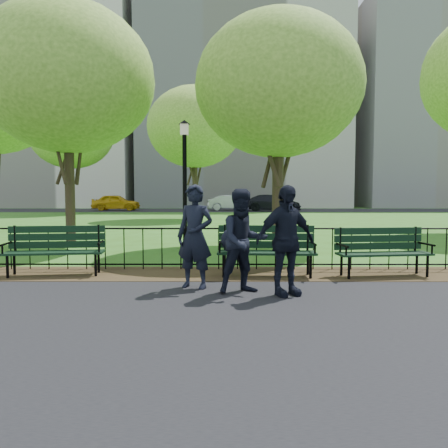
{
  "coord_description": "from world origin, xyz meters",
  "views": [
    {
      "loc": [
        -0.06,
        -7.15,
        1.62
      ],
      "look_at": [
        -0.09,
        1.5,
        1.01
      ],
      "focal_mm": 35.0,
      "sensor_mm": 36.0,
      "label": 1
    }
  ],
  "objects_px": {
    "park_bench_main": "(252,243)",
    "person_right": "(285,240)",
    "park_bench_right_a": "(382,246)",
    "tree_near_e": "(279,86)",
    "tree_near_w": "(67,79)",
    "person_left": "(195,236)",
    "taxi": "(116,202)",
    "sedan_dark": "(272,203)",
    "sedan_silver": "(230,203)",
    "tree_far_w": "(71,133)",
    "person_mid": "(244,241)",
    "tree_far_c": "(195,127)",
    "park_bench_left_a": "(56,245)",
    "lamppost": "(185,179)"
  },
  "relations": [
    {
      "from": "park_bench_left_a",
      "to": "tree_near_w",
      "type": "xyz_separation_m",
      "value": [
        -1.36,
        4.68,
        4.42
      ]
    },
    {
      "from": "lamppost",
      "to": "tree_near_e",
      "type": "bearing_deg",
      "value": 4.96
    },
    {
      "from": "tree_far_w",
      "to": "sedan_dark",
      "type": "xyz_separation_m",
      "value": [
        16.41,
        5.12,
        -5.6
      ]
    },
    {
      "from": "tree_far_w",
      "to": "person_right",
      "type": "xyz_separation_m",
      "value": [
        13.06,
        -27.83,
        -5.49
      ]
    },
    {
      "from": "tree_far_c",
      "to": "person_right",
      "type": "bearing_deg",
      "value": -82.16
    },
    {
      "from": "park_bench_left_a",
      "to": "park_bench_right_a",
      "type": "bearing_deg",
      "value": -8.14
    },
    {
      "from": "taxi",
      "to": "sedan_silver",
      "type": "height_order",
      "value": "taxi"
    },
    {
      "from": "tree_far_c",
      "to": "tree_far_w",
      "type": "bearing_deg",
      "value": 145.02
    },
    {
      "from": "tree_far_w",
      "to": "tree_near_e",
      "type": "bearing_deg",
      "value": -57.61
    },
    {
      "from": "tree_near_w",
      "to": "tree_far_c",
      "type": "xyz_separation_m",
      "value": [
        2.8,
        14.28,
        0.72
      ]
    },
    {
      "from": "person_mid",
      "to": "sedan_silver",
      "type": "height_order",
      "value": "person_mid"
    },
    {
      "from": "tree_far_w",
      "to": "person_mid",
      "type": "height_order",
      "value": "tree_far_w"
    },
    {
      "from": "tree_near_w",
      "to": "tree_near_e",
      "type": "relative_size",
      "value": 1.05
    },
    {
      "from": "sedan_dark",
      "to": "person_left",
      "type": "bearing_deg",
      "value": -177.69
    },
    {
      "from": "park_bench_left_a",
      "to": "sedan_dark",
      "type": "xyz_separation_m",
      "value": [
        7.64,
        31.23,
        0.16
      ]
    },
    {
      "from": "park_bench_left_a",
      "to": "person_right",
      "type": "xyz_separation_m",
      "value": [
        4.3,
        -1.72,
        0.28
      ]
    },
    {
      "from": "tree_near_w",
      "to": "person_right",
      "type": "relative_size",
      "value": 4.16
    },
    {
      "from": "sedan_silver",
      "to": "park_bench_left_a",
      "type": "bearing_deg",
      "value": 169.47
    },
    {
      "from": "person_left",
      "to": "taxi",
      "type": "height_order",
      "value": "person_left"
    },
    {
      "from": "tree_near_w",
      "to": "sedan_silver",
      "type": "relative_size",
      "value": 1.64
    },
    {
      "from": "tree_near_e",
      "to": "person_mid",
      "type": "relative_size",
      "value": 4.09
    },
    {
      "from": "person_left",
      "to": "taxi",
      "type": "xyz_separation_m",
      "value": [
        -9.9,
        34.24,
        -0.11
      ]
    },
    {
      "from": "person_right",
      "to": "sedan_silver",
      "type": "xyz_separation_m",
      "value": [
        -0.45,
        34.61,
        -0.14
      ]
    },
    {
      "from": "park_bench_main",
      "to": "person_right",
      "type": "distance_m",
      "value": 1.66
    },
    {
      "from": "park_bench_right_a",
      "to": "tree_near_e",
      "type": "bearing_deg",
      "value": 100.5
    },
    {
      "from": "tree_near_w",
      "to": "person_right",
      "type": "xyz_separation_m",
      "value": [
        5.65,
        -6.41,
        -4.14
      ]
    },
    {
      "from": "tree_far_w",
      "to": "taxi",
      "type": "height_order",
      "value": "tree_far_w"
    },
    {
      "from": "person_right",
      "to": "sedan_silver",
      "type": "bearing_deg",
      "value": 66.5
    },
    {
      "from": "lamppost",
      "to": "sedan_silver",
      "type": "height_order",
      "value": "lamppost"
    },
    {
      "from": "tree_near_w",
      "to": "taxi",
      "type": "height_order",
      "value": "tree_near_w"
    },
    {
      "from": "person_left",
      "to": "person_right",
      "type": "xyz_separation_m",
      "value": [
        1.46,
        -0.53,
        -0.01
      ]
    },
    {
      "from": "person_mid",
      "to": "taxi",
      "type": "xyz_separation_m",
      "value": [
        -10.71,
        34.59,
        -0.07
      ]
    },
    {
      "from": "person_left",
      "to": "person_right",
      "type": "bearing_deg",
      "value": 1.28
    },
    {
      "from": "park_bench_main",
      "to": "park_bench_right_a",
      "type": "bearing_deg",
      "value": 4.3
    },
    {
      "from": "tree_near_w",
      "to": "person_left",
      "type": "distance_m",
      "value": 8.32
    },
    {
      "from": "tree_near_w",
      "to": "sedan_dark",
      "type": "distance_m",
      "value": 28.35
    },
    {
      "from": "tree_far_w",
      "to": "sedan_dark",
      "type": "distance_m",
      "value": 18.08
    },
    {
      "from": "park_bench_right_a",
      "to": "sedan_dark",
      "type": "xyz_separation_m",
      "value": [
        1.23,
        31.3,
        0.18
      ]
    },
    {
      "from": "tree_far_w",
      "to": "person_left",
      "type": "relative_size",
      "value": 5.21
    },
    {
      "from": "park_bench_right_a",
      "to": "person_mid",
      "type": "height_order",
      "value": "person_mid"
    },
    {
      "from": "park_bench_main",
      "to": "person_left",
      "type": "distance_m",
      "value": 1.5
    },
    {
      "from": "tree_far_c",
      "to": "person_left",
      "type": "distance_m",
      "value": 20.78
    },
    {
      "from": "sedan_dark",
      "to": "sedan_silver",
      "type": "bearing_deg",
      "value": 77.22
    },
    {
      "from": "person_mid",
      "to": "person_right",
      "type": "distance_m",
      "value": 0.67
    },
    {
      "from": "lamppost",
      "to": "tree_far_w",
      "type": "bearing_deg",
      "value": 116.61
    },
    {
      "from": "person_left",
      "to": "taxi",
      "type": "distance_m",
      "value": 35.64
    },
    {
      "from": "taxi",
      "to": "sedan_silver",
      "type": "xyz_separation_m",
      "value": [
        10.91,
        -0.16,
        -0.04
      ]
    },
    {
      "from": "park_bench_main",
      "to": "park_bench_right_a",
      "type": "height_order",
      "value": "park_bench_main"
    },
    {
      "from": "lamppost",
      "to": "sedan_silver",
      "type": "bearing_deg",
      "value": 86.63
    },
    {
      "from": "tree_near_w",
      "to": "tree_far_w",
      "type": "height_order",
      "value": "tree_far_w"
    }
  ]
}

